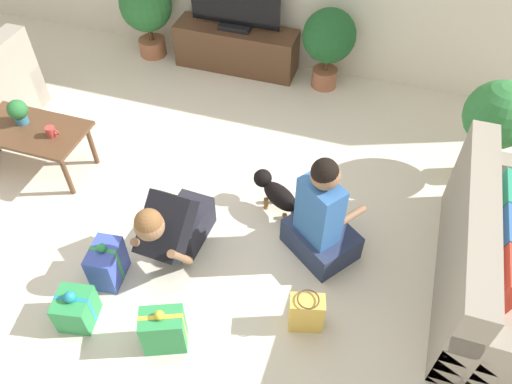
{
  "coord_description": "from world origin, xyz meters",
  "views": [
    {
      "loc": [
        1.38,
        -2.29,
        3.21
      ],
      "look_at": [
        0.59,
        0.16,
        0.45
      ],
      "focal_mm": 35.0,
      "sensor_mm": 36.0,
      "label": 1
    }
  ],
  "objects_px": {
    "person_kneeling": "(173,226)",
    "gift_box_a": "(76,309)",
    "gift_box_b": "(164,330)",
    "gift_box_c": "(107,263)",
    "tv": "(235,6)",
    "sofa_right": "(503,265)",
    "potted_plant_back_right": "(329,39)",
    "gift_bag_a": "(306,312)",
    "dog": "(276,192)",
    "person_sitting": "(321,220)",
    "tabletop_plant": "(18,111)",
    "tv_console": "(236,48)",
    "potted_plant_back_left": "(146,9)",
    "potted_plant_corner_right": "(497,119)",
    "mug": "(51,132)",
    "coffee_table": "(32,134)"
  },
  "relations": [
    {
      "from": "person_sitting",
      "to": "mug",
      "type": "height_order",
      "value": "person_sitting"
    },
    {
      "from": "sofa_right",
      "to": "coffee_table",
      "type": "height_order",
      "value": "sofa_right"
    },
    {
      "from": "person_kneeling",
      "to": "dog",
      "type": "relative_size",
      "value": 1.58
    },
    {
      "from": "person_kneeling",
      "to": "person_sitting",
      "type": "bearing_deg",
      "value": 22.7
    },
    {
      "from": "sofa_right",
      "to": "tv_console",
      "type": "xyz_separation_m",
      "value": [
        -2.77,
        2.21,
        -0.07
      ]
    },
    {
      "from": "sofa_right",
      "to": "tv_console",
      "type": "distance_m",
      "value": 3.54
    },
    {
      "from": "person_sitting",
      "to": "gift_bag_a",
      "type": "height_order",
      "value": "person_sitting"
    },
    {
      "from": "dog",
      "to": "person_kneeling",
      "type": "bearing_deg",
      "value": -9.47
    },
    {
      "from": "person_kneeling",
      "to": "gift_box_a",
      "type": "xyz_separation_m",
      "value": [
        -0.43,
        -0.74,
        -0.21
      ]
    },
    {
      "from": "potted_plant_back_left",
      "to": "gift_bag_a",
      "type": "distance_m",
      "value": 3.87
    },
    {
      "from": "potted_plant_corner_right",
      "to": "mug",
      "type": "height_order",
      "value": "potted_plant_corner_right"
    },
    {
      "from": "sofa_right",
      "to": "gift_box_b",
      "type": "distance_m",
      "value": 2.38
    },
    {
      "from": "potted_plant_corner_right",
      "to": "tabletop_plant",
      "type": "distance_m",
      "value": 3.99
    },
    {
      "from": "coffee_table",
      "to": "tv",
      "type": "xyz_separation_m",
      "value": [
        1.12,
        2.11,
        0.33
      ]
    },
    {
      "from": "coffee_table",
      "to": "dog",
      "type": "relative_size",
      "value": 1.9
    },
    {
      "from": "potted_plant_back_right",
      "to": "gift_bag_a",
      "type": "height_order",
      "value": "potted_plant_back_right"
    },
    {
      "from": "tv",
      "to": "person_sitting",
      "type": "xyz_separation_m",
      "value": [
        1.47,
        -2.26,
        -0.36
      ]
    },
    {
      "from": "tv",
      "to": "potted_plant_back_left",
      "type": "xyz_separation_m",
      "value": [
        -1.03,
        -0.05,
        -0.17
      ]
    },
    {
      "from": "potted_plant_back_left",
      "to": "dog",
      "type": "distance_m",
      "value": 2.82
    },
    {
      "from": "tv_console",
      "to": "tv",
      "type": "bearing_deg",
      "value": -90.0
    },
    {
      "from": "dog",
      "to": "gift_box_c",
      "type": "xyz_separation_m",
      "value": [
        -0.99,
        -1.03,
        -0.04
      ]
    },
    {
      "from": "person_kneeling",
      "to": "tabletop_plant",
      "type": "relative_size",
      "value": 3.53
    },
    {
      "from": "tv",
      "to": "tabletop_plant",
      "type": "xyz_separation_m",
      "value": [
        -1.23,
        -2.05,
        -0.15
      ]
    },
    {
      "from": "gift_box_c",
      "to": "mug",
      "type": "bearing_deg",
      "value": 137.46
    },
    {
      "from": "gift_box_a",
      "to": "sofa_right",
      "type": "bearing_deg",
      "value": 22.74
    },
    {
      "from": "potted_plant_back_left",
      "to": "gift_bag_a",
      "type": "xyz_separation_m",
      "value": [
        2.56,
        -2.87,
        -0.41
      ]
    },
    {
      "from": "coffee_table",
      "to": "person_sitting",
      "type": "distance_m",
      "value": 2.6
    },
    {
      "from": "potted_plant_corner_right",
      "to": "gift_box_a",
      "type": "xyz_separation_m",
      "value": [
        -2.61,
        -2.36,
        -0.51
      ]
    },
    {
      "from": "potted_plant_back_right",
      "to": "tabletop_plant",
      "type": "xyz_separation_m",
      "value": [
        -2.26,
        -2.0,
        0.02
      ]
    },
    {
      "from": "gift_box_c",
      "to": "tv_console",
      "type": "bearing_deg",
      "value": 90.85
    },
    {
      "from": "dog",
      "to": "tv",
      "type": "bearing_deg",
      "value": -120.47
    },
    {
      "from": "gift_box_a",
      "to": "mug",
      "type": "distance_m",
      "value": 1.57
    },
    {
      "from": "gift_box_a",
      "to": "gift_box_c",
      "type": "relative_size",
      "value": 0.85
    },
    {
      "from": "gift_bag_a",
      "to": "gift_box_c",
      "type": "bearing_deg",
      "value": -177.59
    },
    {
      "from": "coffee_table",
      "to": "potted_plant_back_left",
      "type": "distance_m",
      "value": 2.07
    },
    {
      "from": "coffee_table",
      "to": "gift_box_b",
      "type": "height_order",
      "value": "coffee_table"
    },
    {
      "from": "potted_plant_back_right",
      "to": "gift_box_c",
      "type": "height_order",
      "value": "potted_plant_back_right"
    },
    {
      "from": "potted_plant_back_left",
      "to": "gift_box_b",
      "type": "xyz_separation_m",
      "value": [
        1.7,
        -3.29,
        -0.39
      ]
    },
    {
      "from": "potted_plant_corner_right",
      "to": "gift_box_b",
      "type": "xyz_separation_m",
      "value": [
        -1.95,
        -2.33,
        -0.48
      ]
    },
    {
      "from": "gift_box_c",
      "to": "person_sitting",
      "type": "bearing_deg",
      "value": 26.82
    },
    {
      "from": "coffee_table",
      "to": "gift_box_b",
      "type": "xyz_separation_m",
      "value": [
        1.79,
        -1.23,
        -0.23
      ]
    },
    {
      "from": "tv",
      "to": "sofa_right",
      "type": "bearing_deg",
      "value": -38.63
    },
    {
      "from": "potted_plant_back_left",
      "to": "person_sitting",
      "type": "distance_m",
      "value": 3.34
    },
    {
      "from": "tabletop_plant",
      "to": "gift_bag_a",
      "type": "bearing_deg",
      "value": -17.32
    },
    {
      "from": "tabletop_plant",
      "to": "potted_plant_back_right",
      "type": "bearing_deg",
      "value": 41.51
    },
    {
      "from": "sofa_right",
      "to": "tv_console",
      "type": "height_order",
      "value": "sofa_right"
    },
    {
      "from": "sofa_right",
      "to": "gift_box_a",
      "type": "height_order",
      "value": "sofa_right"
    },
    {
      "from": "tv",
      "to": "person_kneeling",
      "type": "distance_m",
      "value": 2.69
    },
    {
      "from": "tv_console",
      "to": "gift_bag_a",
      "type": "bearing_deg",
      "value": -62.2
    },
    {
      "from": "gift_box_b",
      "to": "gift_box_c",
      "type": "relative_size",
      "value": 1.03
    }
  ]
}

